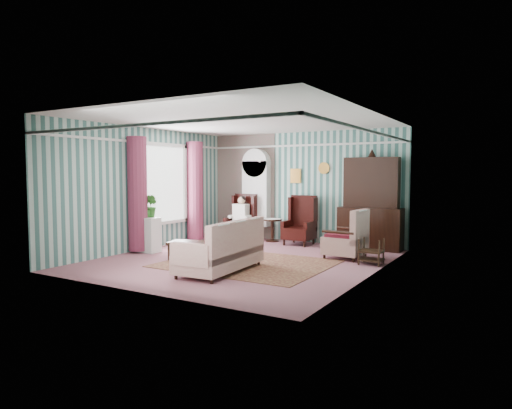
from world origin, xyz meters
The scene contains 17 objects.
floor centered at (0.00, 0.00, 0.00)m, with size 6.00×6.00×0.00m, color #8D525C.
room_shell centered at (-0.62, 0.18, 2.01)m, with size 5.53×6.02×2.91m.
bookcase centered at (-1.35, 2.84, 1.12)m, with size 0.80×0.28×2.24m, color silver.
dresser_hutch centered at (1.90, 2.72, 1.18)m, with size 1.50×0.56×2.36m, color black.
wingback_left centered at (-1.60, 2.45, 0.62)m, with size 0.76×0.80×1.25m, color black.
wingback_right centered at (0.15, 2.45, 0.62)m, with size 0.76×0.80×1.25m, color black.
seated_woman centered at (-1.60, 2.45, 0.59)m, with size 0.44×0.40×1.18m, color white, non-canonical shape.
round_side_table centered at (-0.70, 2.60, 0.30)m, with size 0.50×0.50×0.60m, color black.
nest_table centered at (2.47, 0.90, 0.27)m, with size 0.45×0.38×0.54m, color black.
plant_stand centered at (-2.40, -0.30, 0.40)m, with size 0.55×0.35×0.80m, color silver.
rug centered at (0.30, -0.30, 0.01)m, with size 3.20×2.60×0.01m, color #531B25.
sofa centered at (0.25, -1.17, 0.48)m, with size 1.96×1.05×0.97m, color #C2BC96.
floral_armchair centered at (1.79, 1.29, 0.43)m, with size 0.87×0.76×0.87m, color #C7B49A.
coffee_table centered at (-0.93, -0.52, 0.19)m, with size 0.97×0.52×0.38m, color black.
potted_plant_a centered at (-2.48, -0.36, 0.99)m, with size 0.34×0.29×0.37m, color #254E18.
potted_plant_b centered at (-2.36, -0.20, 1.06)m, with size 0.29×0.23×0.53m, color #224D18.
potted_plant_c centered at (-2.45, -0.26, 1.01)m, with size 0.24×0.24×0.43m, color #1D4D18.
Camera 1 is at (5.07, -8.02, 1.83)m, focal length 32.00 mm.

